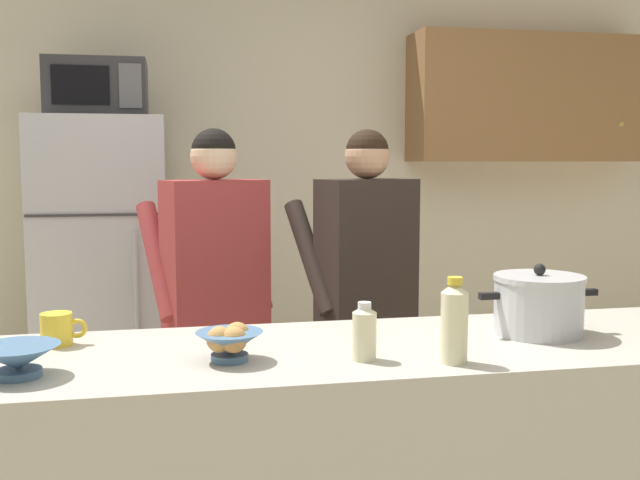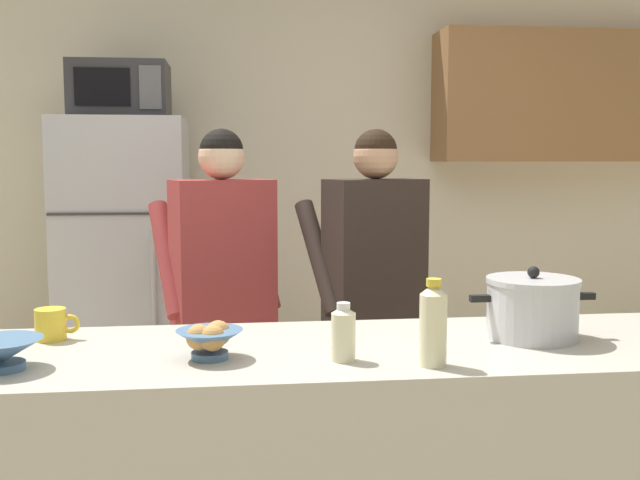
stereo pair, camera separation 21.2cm
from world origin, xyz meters
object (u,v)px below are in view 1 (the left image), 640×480
Objects in this scene: cooking_pot at (539,305)px; bottle_mid_counter at (364,332)px; bread_bowl at (230,342)px; person_by_sink at (365,274)px; refrigerator at (104,282)px; person_near_pot at (215,278)px; bottle_near_edge at (454,321)px; microwave at (98,89)px; empty_bowl at (18,359)px; coffee_mug at (58,329)px.

cooking_pot is 0.63m from bottle_mid_counter.
bottle_mid_counter is (0.36, -0.06, 0.03)m from bread_bowl.
person_by_sink is 10.02× the size of bottle_mid_counter.
refrigerator reaches higher than person_near_pot.
bread_bowl is 0.60m from bottle_near_edge.
cooking_pot reaches higher than bread_bowl.
person_by_sink is at bearing 57.70° from bread_bowl.
bread_bowl is (-0.96, -0.12, -0.04)m from cooking_pot.
bread_bowl is (-0.65, -1.02, -0.01)m from person_by_sink.
cooking_pot is (1.45, -1.82, 0.18)m from refrigerator.
cooking_pot is 0.97m from bread_bowl.
person_by_sink is at bearing 109.03° from cooking_pot.
microwave reaches higher than person_by_sink.
refrigerator reaches higher than empty_bowl.
coffee_mug is at bearing -122.83° from person_near_pot.
microwave is 2.33× the size of empty_bowl.
empty_bowl is 1.11m from bottle_near_edge.
bottle_near_edge is at bearing -20.97° from coffee_mug.
person_near_pot is 1.15m from bottle_mid_counter.
bread_bowl is 0.79× the size of bottle_near_edge.
person_near_pot reaches higher than bottle_near_edge.
bottle_mid_counter is (0.88, -0.02, 0.03)m from empty_bowl.
bottle_near_edge is (1.10, -0.09, 0.07)m from empty_bowl.
person_near_pot reaches higher than bread_bowl.
coffee_mug is 0.32m from empty_bowl.
cooking_pot is 2.46× the size of bottle_mid_counter.
bottle_mid_counter is (0.85, -2.00, 0.16)m from refrigerator.
cooking_pot reaches higher than coffee_mug.
bottle_near_edge reaches higher than cooking_pot.
microwave is 2.15m from bread_bowl.
person_near_pot reaches higher than bottle_mid_counter.
bottle_near_edge is at bearing -4.76° from empty_bowl.
refrigerator is at bearing 141.05° from person_by_sink.
microwave is at bearing 113.19° from bottle_mid_counter.
microwave is 0.30× the size of person_near_pot.
coffee_mug is 0.72× the size of bread_bowl.
person_by_sink is 8.74× the size of bread_bowl.
person_by_sink reaches higher than bottle_near_edge.
bread_bowl is at bearing -29.76° from coffee_mug.
coffee_mug is (0.02, -1.65, -0.84)m from microwave.
refrigerator is at bearing 112.97° from bottle_mid_counter.
person_near_pot is 1.30m from bottle_near_edge.
person_near_pot is 1.04m from bread_bowl.
bottle_near_edge is (1.07, -2.08, 0.20)m from refrigerator.
bread_bowl is at bearing 170.78° from bottle_mid_counter.
microwave is 3.04× the size of bottle_mid_counter.
bottle_mid_counter is at bearing -21.63° from coffee_mug.
bottle_near_edge is at bearing -18.48° from bottle_mid_counter.
person_by_sink is 1.58m from empty_bowl.
bottle_mid_counter is at bearing -1.10° from empty_bowl.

